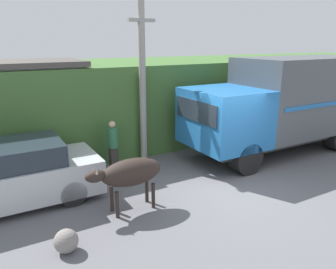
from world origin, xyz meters
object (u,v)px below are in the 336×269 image
object	(u,v)px
parked_suv	(8,176)
utility_pole	(142,81)
roadside_rock	(66,241)
pedestrian_on_hill	(113,143)
brown_cow	(130,173)
cargo_truck	(286,102)

from	to	relation	value
parked_suv	utility_pole	bearing A→B (deg)	17.98
parked_suv	roadside_rock	bearing A→B (deg)	-72.48
utility_pole	roadside_rock	world-z (taller)	utility_pole
pedestrian_on_hill	roadside_rock	bearing A→B (deg)	46.64
pedestrian_on_hill	utility_pole	distance (m)	2.23
brown_cow	pedestrian_on_hill	size ratio (longest dim) A/B	1.18
brown_cow	roadside_rock	world-z (taller)	brown_cow
brown_cow	pedestrian_on_hill	world-z (taller)	pedestrian_on_hill
pedestrian_on_hill	roadside_rock	xyz separation A→B (m)	(-2.33, -3.57, -0.64)
utility_pole	cargo_truck	bearing A→B (deg)	-18.62
cargo_truck	brown_cow	world-z (taller)	cargo_truck
cargo_truck	parked_suv	bearing A→B (deg)	179.73
brown_cow	parked_suv	bearing A→B (deg)	151.27
parked_suv	utility_pole	world-z (taller)	utility_pole
utility_pole	parked_suv	bearing A→B (deg)	-163.88
parked_suv	brown_cow	bearing A→B (deg)	-32.95
parked_suv	roadside_rock	size ratio (longest dim) A/B	9.37
parked_suv	pedestrian_on_hill	bearing A→B (deg)	18.56
brown_cow	roadside_rock	distance (m)	2.11
cargo_truck	pedestrian_on_hill	distance (m)	6.35
utility_pole	roadside_rock	xyz separation A→B (m)	(-3.55, -3.89, -2.48)
parked_suv	utility_pole	distance (m)	4.88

